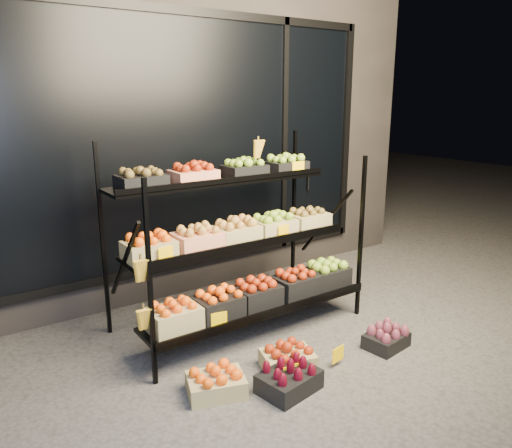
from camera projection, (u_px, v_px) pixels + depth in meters
ground at (283, 353)px, 4.02m from camera, size 24.00×24.00×0.00m
building at (144, 119)px, 5.63m from camera, size 6.00×2.08×3.50m
display_rack at (240, 242)px, 4.29m from camera, size 2.18×1.02×1.74m
tag_floor_a at (291, 378)px, 3.55m from camera, size 0.13×0.01×0.12m
tag_floor_b at (338, 359)px, 3.81m from camera, size 0.13×0.01×0.12m
floor_crate_left at (216, 382)px, 3.45m from camera, size 0.46×0.40×0.20m
floor_crate_midleft at (289, 378)px, 3.49m from camera, size 0.45×0.36×0.21m
floor_crate_midright at (288, 357)px, 3.77m from camera, size 0.45×0.38×0.20m
floor_crate_right at (386, 338)px, 4.09m from camera, size 0.38×0.30×0.18m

